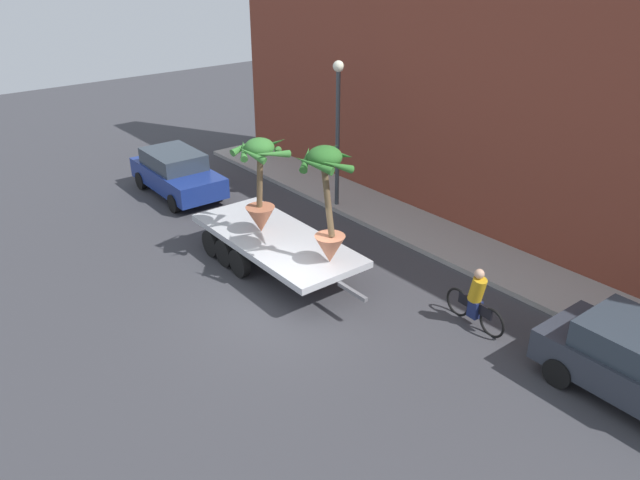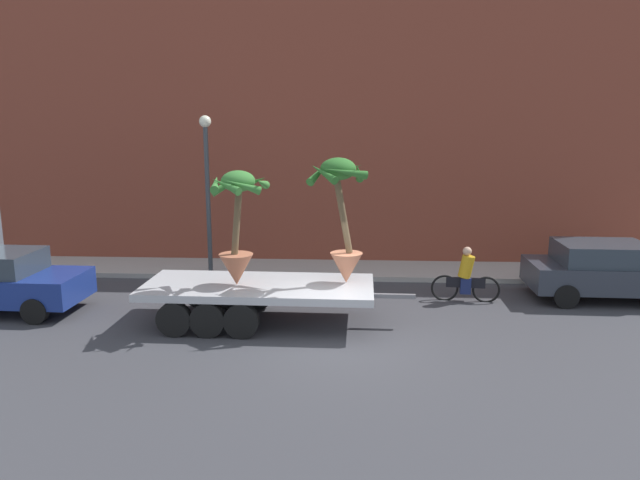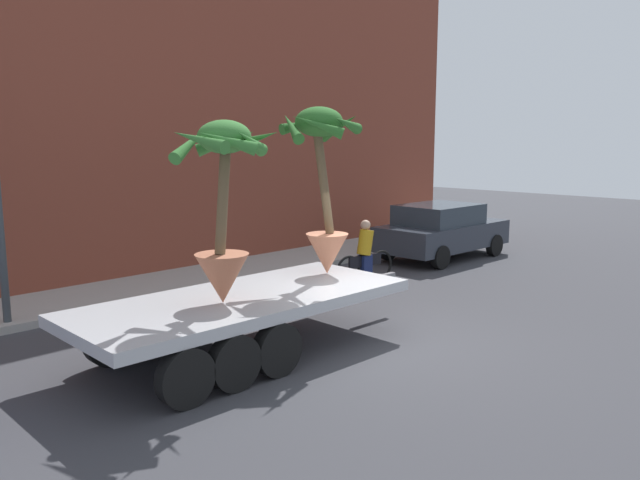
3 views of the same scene
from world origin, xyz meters
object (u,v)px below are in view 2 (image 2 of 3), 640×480
object	(u,v)px
flatbed_trailer	(248,292)
parked_car	(606,270)
potted_palm_rear	(342,214)
street_lamp	(207,174)
potted_palm_middle	(237,225)
cyclist	(466,277)

from	to	relation	value
flatbed_trailer	parked_car	distance (m)	9.73
potted_palm_rear	street_lamp	distance (m)	5.76
potted_palm_middle	parked_car	xyz separation A→B (m)	(9.62, 2.53, -1.61)
cyclist	potted_palm_rear	bearing A→B (deg)	-151.31
flatbed_trailer	potted_palm_middle	distance (m)	1.70
potted_palm_rear	potted_palm_middle	size ratio (longest dim) A/B	1.10
potted_palm_middle	street_lamp	world-z (taller)	street_lamp
potted_palm_middle	cyclist	xyz separation A→B (m)	(5.77, 2.14, -1.77)
cyclist	parked_car	world-z (taller)	parked_car
flatbed_trailer	parked_car	xyz separation A→B (m)	(9.43, 2.40, 0.07)
flatbed_trailer	parked_car	size ratio (longest dim) A/B	1.54
cyclist	parked_car	bearing A→B (deg)	5.78
flatbed_trailer	cyclist	distance (m)	5.93
cyclist	parked_car	xyz separation A→B (m)	(3.85, 0.39, 0.16)
flatbed_trailer	potted_palm_rear	xyz separation A→B (m)	(2.24, 0.18, 1.91)
potted_palm_middle	street_lamp	distance (m)	4.65
street_lamp	flatbed_trailer	bearing A→B (deg)	-64.92
flatbed_trailer	parked_car	bearing A→B (deg)	14.27
cyclist	street_lamp	bearing A→B (deg)	164.34
potted_palm_middle	street_lamp	bearing A→B (deg)	112.23
flatbed_trailer	potted_palm_middle	world-z (taller)	potted_palm_middle
potted_palm_rear	cyclist	bearing A→B (deg)	28.69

